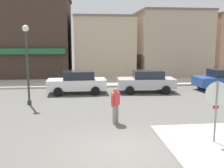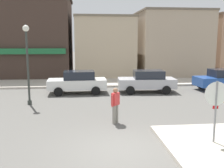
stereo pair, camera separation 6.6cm
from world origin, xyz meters
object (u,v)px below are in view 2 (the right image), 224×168
Objects in this scene: parked_car_second at (147,81)px; parked_car_third at (223,79)px; parked_car_nearest at (78,82)px; pedestrian_crossing_near at (115,104)px; stop_sign at (216,104)px; lamp_post at (27,53)px.

parked_car_second is 5.82m from parked_car_third.
parked_car_nearest is 2.51× the size of pedestrian_crossing_near.
stop_sign is 10.35m from lamp_post.
lamp_post is 6.37m from pedestrian_crossing_near.
parked_car_nearest is at bearing -179.29° from parked_car_third.
stop_sign is 0.51× the size of lamp_post.
parked_car_nearest and parked_car_second have the same top height.
parked_car_nearest is 0.99× the size of parked_car_third.
parked_car_third is 11.37m from pedestrian_crossing_near.
parked_car_third is at bearing 0.71° from parked_car_nearest.
pedestrian_crossing_near is (-3.11, 2.87, -0.65)m from stop_sign.
lamp_post reaches higher than parked_car_second.
lamp_post is 1.12× the size of parked_car_nearest.
parked_car_third is (13.39, 3.12, -2.15)m from lamp_post.
pedestrian_crossing_near is at bearing 137.35° from stop_sign.
parked_car_nearest is at bearing 48.02° from lamp_post.
parked_car_second is 1.00× the size of parked_car_third.
stop_sign is at bearing -120.05° from parked_car_third.
parked_car_third is at bearing 2.35° from parked_car_second.
stop_sign is at bearing -89.75° from parked_car_second.
pedestrian_crossing_near reaches higher than parked_car_third.
parked_car_nearest and parked_car_third have the same top height.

